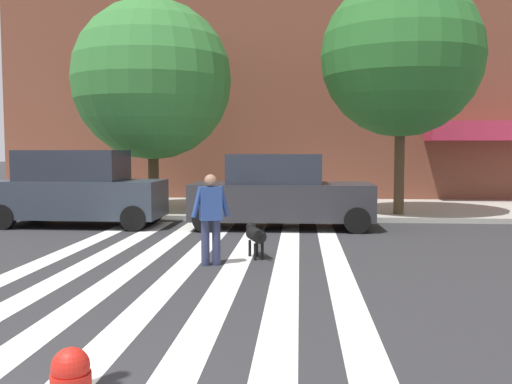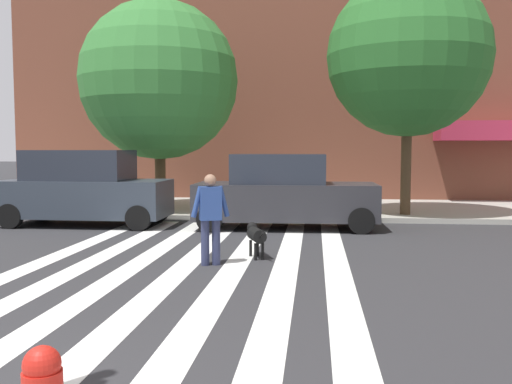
# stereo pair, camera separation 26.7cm
# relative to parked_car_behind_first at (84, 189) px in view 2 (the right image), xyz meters

# --- Properties ---
(ground_plane) EXTENTS (160.00, 160.00, 0.00)m
(ground_plane) POSITION_rel_parked_car_behind_first_xyz_m (3.30, -4.86, -1.00)
(ground_plane) COLOR #2B2B2D
(sidewalk_far) EXTENTS (80.00, 6.00, 0.15)m
(sidewalk_far) POSITION_rel_parked_car_behind_first_xyz_m (3.30, 4.29, -0.93)
(sidewalk_far) COLOR #A5A298
(sidewalk_far) RESTS_ON ground_plane
(crosswalk_stripes) EXTENTS (5.85, 11.70, 0.01)m
(crosswalk_stripes) POSITION_rel_parked_car_behind_first_xyz_m (3.96, -4.86, -1.00)
(crosswalk_stripes) COLOR silver
(crosswalk_stripes) RESTS_ON ground_plane
(parked_car_behind_first) EXTENTS (4.46, 1.92, 2.06)m
(parked_car_behind_first) POSITION_rel_parked_car_behind_first_xyz_m (0.00, 0.00, 0.00)
(parked_car_behind_first) COLOR #2E3641
(parked_car_behind_first) RESTS_ON ground_plane
(parked_car_third_in_line) EXTENTS (4.77, 2.01, 1.96)m
(parked_car_third_in_line) POSITION_rel_parked_car_behind_first_xyz_m (5.46, -0.00, -0.07)
(parked_car_third_in_line) COLOR #2A2A2E
(parked_car_third_in_line) RESTS_ON ground_plane
(street_tree_nearest) EXTENTS (5.04, 5.04, 6.64)m
(street_tree_nearest) POSITION_rel_parked_car_behind_first_xyz_m (1.31, 2.91, 3.26)
(street_tree_nearest) COLOR #4C3823
(street_tree_nearest) RESTS_ON sidewalk_far
(street_tree_middle) EXTENTS (4.72, 4.72, 7.01)m
(street_tree_middle) POSITION_rel_parked_car_behind_first_xyz_m (8.94, 2.24, 3.79)
(street_tree_middle) COLOR #4C3823
(street_tree_middle) RESTS_ON sidewalk_far
(pedestrian_dog_walker) EXTENTS (0.69, 0.36, 1.64)m
(pedestrian_dog_walker) POSITION_rel_parked_car_behind_first_xyz_m (4.41, -4.85, -0.08)
(pedestrian_dog_walker) COLOR #282D4C
(pedestrian_dog_walker) RESTS_ON ground_plane
(dog_on_leash) EXTENTS (0.47, 0.94, 0.65)m
(dog_on_leash) POSITION_rel_parked_car_behind_first_xyz_m (5.15, -4.08, -0.56)
(dog_on_leash) COLOR black
(dog_on_leash) RESTS_ON ground_plane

